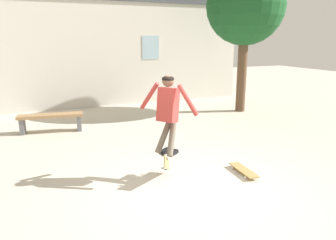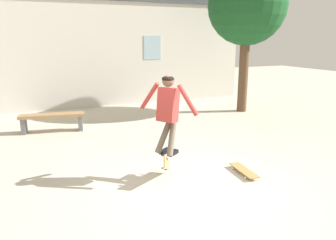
{
  "view_description": "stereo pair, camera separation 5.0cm",
  "coord_description": "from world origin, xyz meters",
  "px_view_note": "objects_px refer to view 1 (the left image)",
  "views": [
    {
      "loc": [
        -2.51,
        -4.69,
        2.56
      ],
      "look_at": [
        -0.2,
        0.57,
        1.12
      ],
      "focal_mm": 35.0,
      "sensor_mm": 36.0,
      "label": 1
    },
    {
      "loc": [
        -2.46,
        -4.71,
        2.56
      ],
      "look_at": [
        -0.2,
        0.57,
        1.12
      ],
      "focal_mm": 35.0,
      "sensor_mm": 36.0,
      "label": 2
    }
  ],
  "objects_px": {
    "skateboard_flipping": "(166,163)",
    "skater": "(168,108)",
    "park_bench": "(51,119)",
    "tree_right": "(245,7)",
    "skateboard_resting": "(244,170)"
  },
  "relations": [
    {
      "from": "park_bench",
      "to": "skater",
      "type": "height_order",
      "value": "skater"
    },
    {
      "from": "tree_right",
      "to": "skateboard_resting",
      "type": "relative_size",
      "value": 6.14
    },
    {
      "from": "tree_right",
      "to": "park_bench",
      "type": "relative_size",
      "value": 2.77
    },
    {
      "from": "park_bench",
      "to": "skateboard_flipping",
      "type": "relative_size",
      "value": 2.49
    },
    {
      "from": "park_bench",
      "to": "skateboard_flipping",
      "type": "bearing_deg",
      "value": -59.24
    },
    {
      "from": "park_bench",
      "to": "skateboard_flipping",
      "type": "height_order",
      "value": "skateboard_flipping"
    },
    {
      "from": "skateboard_resting",
      "to": "skater",
      "type": "bearing_deg",
      "value": -101.74
    },
    {
      "from": "skateboard_flipping",
      "to": "tree_right",
      "type": "bearing_deg",
      "value": -18.08
    },
    {
      "from": "tree_right",
      "to": "skater",
      "type": "height_order",
      "value": "tree_right"
    },
    {
      "from": "skater",
      "to": "skateboard_flipping",
      "type": "xyz_separation_m",
      "value": [
        -0.07,
        -0.1,
        -1.0
      ]
    },
    {
      "from": "skater",
      "to": "skateboard_resting",
      "type": "bearing_deg",
      "value": -51.29
    },
    {
      "from": "tree_right",
      "to": "skateboard_flipping",
      "type": "relative_size",
      "value": 6.89
    },
    {
      "from": "tree_right",
      "to": "park_bench",
      "type": "xyz_separation_m",
      "value": [
        -6.46,
        -0.17,
        -3.2
      ]
    },
    {
      "from": "tree_right",
      "to": "skateboard_resting",
      "type": "distance_m",
      "value": 6.73
    },
    {
      "from": "skateboard_flipping",
      "to": "skater",
      "type": "bearing_deg",
      "value": -7.88
    }
  ]
}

